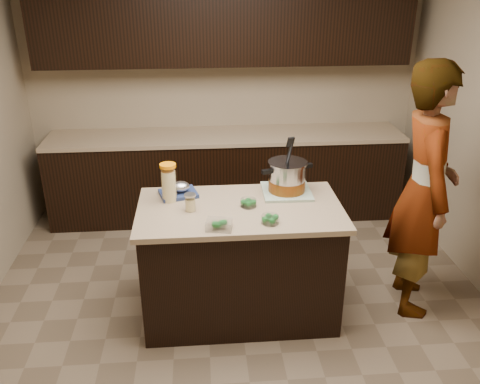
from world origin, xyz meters
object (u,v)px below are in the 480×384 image
object	(u,v)px
stock_pot	(287,178)
lemonade_pitcher	(169,184)
island	(240,261)
person	(424,191)

from	to	relation	value
stock_pot	lemonade_pitcher	xyz separation A→B (m)	(-0.87, -0.07, 0.02)
stock_pot	lemonade_pitcher	size ratio (longest dim) A/B	1.46
stock_pot	lemonade_pitcher	world-z (taller)	stock_pot
island	person	size ratio (longest dim) A/B	0.76
person	lemonade_pitcher	bearing A→B (deg)	96.48
lemonade_pitcher	island	bearing A→B (deg)	-16.94
stock_pot	person	world-z (taller)	person
stock_pot	lemonade_pitcher	bearing A→B (deg)	168.31
island	person	bearing A→B (deg)	1.38
lemonade_pitcher	person	size ratio (longest dim) A/B	0.15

